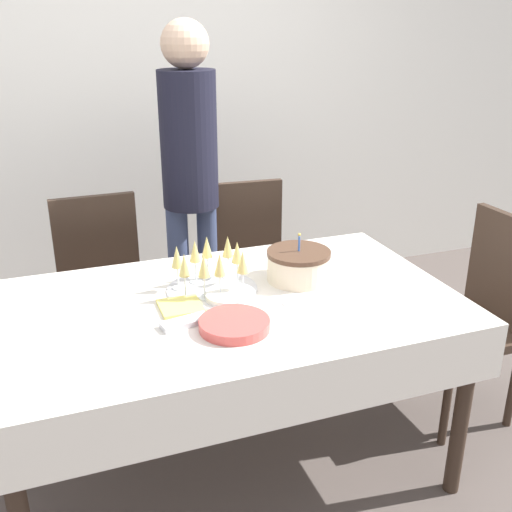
{
  "coord_description": "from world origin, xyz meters",
  "views": [
    {
      "loc": [
        -0.59,
        -1.9,
        1.73
      ],
      "look_at": [
        0.15,
        0.11,
        0.88
      ],
      "focal_mm": 42.0,
      "sensor_mm": 36.0,
      "label": 1
    }
  ],
  "objects_px": {
    "dining_chair_far_left": "(103,288)",
    "birthday_cake": "(298,265)",
    "plate_stack_main": "(234,324)",
    "dining_chair_far_right": "(250,267)",
    "champagne_tray": "(211,268)",
    "person_standing": "(190,164)",
    "dining_chair_right_end": "(478,310)",
    "plate_stack_dessert": "(230,296)"
  },
  "relations": [
    {
      "from": "person_standing",
      "to": "plate_stack_main",
      "type": "bearing_deg",
      "value": -97.57
    },
    {
      "from": "dining_chair_far_right",
      "to": "plate_stack_main",
      "type": "relative_size",
      "value": 3.95
    },
    {
      "from": "dining_chair_far_left",
      "to": "plate_stack_main",
      "type": "bearing_deg",
      "value": -72.1
    },
    {
      "from": "champagne_tray",
      "to": "plate_stack_dessert",
      "type": "bearing_deg",
      "value": -68.81
    },
    {
      "from": "plate_stack_dessert",
      "to": "person_standing",
      "type": "relative_size",
      "value": 0.11
    },
    {
      "from": "plate_stack_main",
      "to": "person_standing",
      "type": "height_order",
      "value": "person_standing"
    },
    {
      "from": "dining_chair_far_right",
      "to": "person_standing",
      "type": "xyz_separation_m",
      "value": [
        -0.27,
        0.14,
        0.54
      ]
    },
    {
      "from": "dining_chair_far_right",
      "to": "birthday_cake",
      "type": "xyz_separation_m",
      "value": [
        -0.06,
        -0.72,
        0.3
      ]
    },
    {
      "from": "champagne_tray",
      "to": "plate_stack_main",
      "type": "distance_m",
      "value": 0.34
    },
    {
      "from": "birthday_cake",
      "to": "plate_stack_dessert",
      "type": "height_order",
      "value": "birthday_cake"
    },
    {
      "from": "dining_chair_right_end",
      "to": "plate_stack_dessert",
      "type": "distance_m",
      "value": 1.18
    },
    {
      "from": "dining_chair_right_end",
      "to": "plate_stack_main",
      "type": "bearing_deg",
      "value": -170.12
    },
    {
      "from": "champagne_tray",
      "to": "plate_stack_dessert",
      "type": "height_order",
      "value": "champagne_tray"
    },
    {
      "from": "dining_chair_far_left",
      "to": "birthday_cake",
      "type": "height_order",
      "value": "birthday_cake"
    },
    {
      "from": "dining_chair_far_left",
      "to": "birthday_cake",
      "type": "bearing_deg",
      "value": -46.03
    },
    {
      "from": "dining_chair_far_right",
      "to": "person_standing",
      "type": "relative_size",
      "value": 0.55
    },
    {
      "from": "plate_stack_main",
      "to": "dining_chair_far_right",
      "type": "bearing_deg",
      "value": 67.63
    },
    {
      "from": "dining_chair_far_right",
      "to": "dining_chair_right_end",
      "type": "distance_m",
      "value": 1.13
    },
    {
      "from": "dining_chair_far_right",
      "to": "champagne_tray",
      "type": "bearing_deg",
      "value": -120.19
    },
    {
      "from": "dining_chair_far_right",
      "to": "dining_chair_right_end",
      "type": "height_order",
      "value": "same"
    },
    {
      "from": "dining_chair_right_end",
      "to": "plate_stack_dessert",
      "type": "relative_size",
      "value": 5.1
    },
    {
      "from": "birthday_cake",
      "to": "champagne_tray",
      "type": "relative_size",
      "value": 0.73
    },
    {
      "from": "dining_chair_far_left",
      "to": "champagne_tray",
      "type": "xyz_separation_m",
      "value": [
        0.35,
        -0.7,
        0.33
      ]
    },
    {
      "from": "champagne_tray",
      "to": "birthday_cake",
      "type": "bearing_deg",
      "value": -4.13
    },
    {
      "from": "dining_chair_far_right",
      "to": "plate_stack_main",
      "type": "distance_m",
      "value": 1.14
    },
    {
      "from": "dining_chair_right_end",
      "to": "person_standing",
      "type": "bearing_deg",
      "value": 137.82
    },
    {
      "from": "plate_stack_main",
      "to": "person_standing",
      "type": "distance_m",
      "value": 1.21
    },
    {
      "from": "dining_chair_far_right",
      "to": "birthday_cake",
      "type": "distance_m",
      "value": 0.79
    },
    {
      "from": "dining_chair_right_end",
      "to": "champagne_tray",
      "type": "bearing_deg",
      "value": 174.35
    },
    {
      "from": "champagne_tray",
      "to": "person_standing",
      "type": "distance_m",
      "value": 0.87
    },
    {
      "from": "birthday_cake",
      "to": "person_standing",
      "type": "bearing_deg",
      "value": 103.84
    },
    {
      "from": "birthday_cake",
      "to": "champagne_tray",
      "type": "distance_m",
      "value": 0.35
    },
    {
      "from": "dining_chair_right_end",
      "to": "plate_stack_dessert",
      "type": "xyz_separation_m",
      "value": [
        -1.15,
        0.01,
        0.25
      ]
    },
    {
      "from": "dining_chair_far_right",
      "to": "champagne_tray",
      "type": "xyz_separation_m",
      "value": [
        -0.41,
        -0.7,
        0.33
      ]
    },
    {
      "from": "dining_chair_right_end",
      "to": "dining_chair_far_left",
      "type": "bearing_deg",
      "value": 152.06
    },
    {
      "from": "dining_chair_right_end",
      "to": "person_standing",
      "type": "xyz_separation_m",
      "value": [
        -1.05,
        0.95,
        0.54
      ]
    },
    {
      "from": "dining_chair_far_left",
      "to": "dining_chair_far_right",
      "type": "bearing_deg",
      "value": -0.01
    },
    {
      "from": "dining_chair_far_left",
      "to": "person_standing",
      "type": "xyz_separation_m",
      "value": [
        0.49,
        0.14,
        0.54
      ]
    },
    {
      "from": "dining_chair_far_right",
      "to": "plate_stack_dessert",
      "type": "xyz_separation_m",
      "value": [
        -0.37,
        -0.81,
        0.25
      ]
    },
    {
      "from": "plate_stack_main",
      "to": "birthday_cake",
      "type": "bearing_deg",
      "value": 39.53
    },
    {
      "from": "person_standing",
      "to": "dining_chair_far_left",
      "type": "bearing_deg",
      "value": -164.22
    },
    {
      "from": "dining_chair_right_end",
      "to": "plate_stack_dessert",
      "type": "height_order",
      "value": "dining_chair_right_end"
    }
  ]
}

